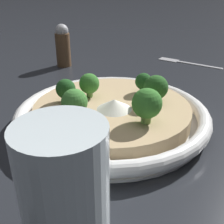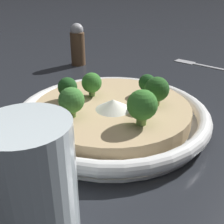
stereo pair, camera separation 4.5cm
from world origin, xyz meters
TOP-DOWN VIEW (x-y plane):
  - ground_plane at (0.00, 0.00)m, footprint 6.00×6.00m
  - risotto_bowl at (0.00, 0.00)m, footprint 0.31×0.31m
  - cheese_sprinkle at (-0.00, -0.02)m, footprint 0.05×0.05m
  - broccoli_back at (-0.03, 0.04)m, footprint 0.03×0.03m
  - broccoli_front at (0.03, -0.07)m, footprint 0.04×0.04m
  - broccoli_back_left at (-0.07, 0.03)m, footprint 0.03×0.03m
  - broccoli_front_right at (0.07, -0.01)m, footprint 0.04×0.04m
  - broccoli_left at (-0.06, -0.04)m, footprint 0.04×0.04m
  - broccoli_back_right at (0.06, 0.04)m, footprint 0.03×0.03m
  - drinking_glass at (-0.08, -0.22)m, footprint 0.07×0.07m
  - fork_utensil at (0.26, 0.31)m, footprint 0.14×0.14m
  - pepper_shaker at (-0.06, 0.34)m, footprint 0.04×0.04m

SIDE VIEW (x-z plane):
  - ground_plane at x=0.00m, z-range 0.00..0.00m
  - fork_utensil at x=0.26m, z-range 0.00..0.00m
  - risotto_bowl at x=0.00m, z-range 0.00..0.04m
  - cheese_sprinkle at x=0.00m, z-range 0.04..0.05m
  - pepper_shaker at x=-0.06m, z-range 0.00..0.11m
  - broccoli_back_right at x=0.06m, z-range 0.04..0.07m
  - broccoli_back_left at x=-0.07m, z-range 0.04..0.08m
  - broccoli_back at x=-0.03m, z-range 0.04..0.08m
  - broccoli_left at x=-0.06m, z-range 0.04..0.08m
  - broccoli_front_right at x=0.07m, z-range 0.04..0.08m
  - broccoli_front at x=0.03m, z-range 0.04..0.09m
  - drinking_glass at x=-0.08m, z-range 0.00..0.13m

